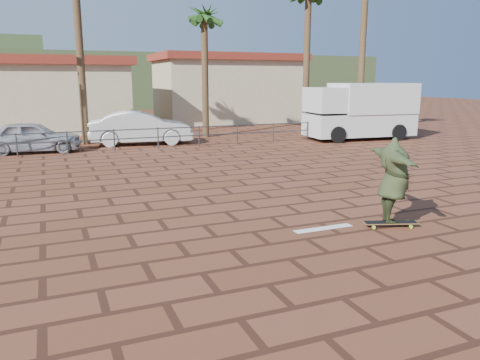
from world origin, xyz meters
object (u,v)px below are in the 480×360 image
Objects in this scene: skateboarder at (394,180)px; campervan at (361,110)px; car_silver at (32,137)px; car_white at (141,128)px; longboard at (391,223)px.

campervan is (8.85, 13.18, 0.51)m from skateboarder.
car_silver is (-7.53, 14.68, -0.36)m from skateboarder.
campervan is at bearing -93.70° from car_white.
skateboarder is at bearing -119.10° from campervan.
longboard is 0.53× the size of skateboarder.
skateboarder reaches higher than longboard.
skateboarder is at bearing 1.01° from longboard.
longboard is 0.30× the size of car_silver.
campervan reaches higher than car_silver.
longboard is at bearing 89.70° from skateboarder.
car_silver is at bearing 179.54° from campervan.
car_white is (-11.41, 2.34, -0.75)m from campervan.
car_silver is 0.82× the size of car_white.
car_white is (-2.57, 15.52, 0.73)m from longboard.
campervan is at bearing 75.56° from longboard.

